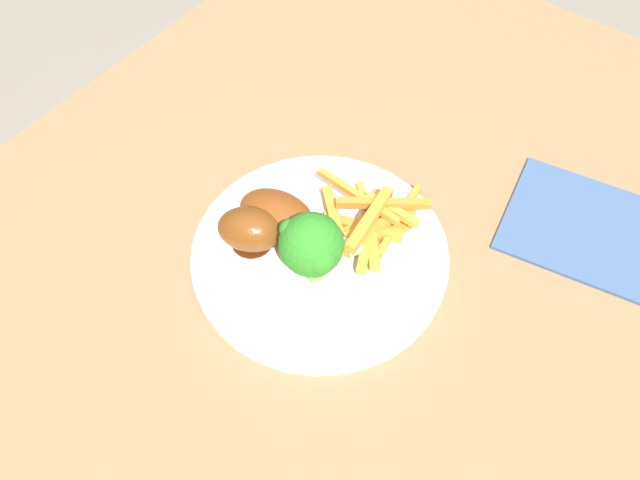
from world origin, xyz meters
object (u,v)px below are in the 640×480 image
(carrot_fries_pile, at_px, (368,222))
(dinner_plate, at_px, (320,255))
(broccoli_floret_front, at_px, (310,246))
(dining_table, at_px, (283,347))
(chicken_drumstick_near, at_px, (255,230))
(broccoli_floret_middle, at_px, (315,254))
(chicken_drumstick_far, at_px, (281,216))

(carrot_fries_pile, bearing_deg, dinner_plate, -24.43)
(broccoli_floret_front, bearing_deg, dining_table, -13.95)
(dining_table, height_order, chicken_drumstick_near, chicken_drumstick_near)
(dinner_plate, xyz_separation_m, chicken_drumstick_near, (0.03, -0.06, 0.03))
(broccoli_floret_middle, distance_m, carrot_fries_pile, 0.08)
(chicken_drumstick_near, bearing_deg, broccoli_floret_front, 91.18)
(carrot_fries_pile, bearing_deg, dining_table, -11.11)
(dining_table, xyz_separation_m, carrot_fries_pile, (-0.12, 0.02, 0.12))
(broccoli_floret_middle, bearing_deg, chicken_drumstick_far, -110.92)
(dinner_plate, relative_size, broccoli_floret_front, 3.18)
(dinner_plate, height_order, carrot_fries_pile, carrot_fries_pile)
(broccoli_floret_front, xyz_separation_m, chicken_drumstick_far, (-0.03, -0.06, -0.03))
(dining_table, relative_size, chicken_drumstick_near, 10.77)
(dinner_plate, height_order, broccoli_floret_middle, broccoli_floret_middle)
(chicken_drumstick_near, distance_m, chicken_drumstick_far, 0.03)
(broccoli_floret_middle, bearing_deg, carrot_fries_pile, 171.46)
(chicken_drumstick_near, bearing_deg, chicken_drumstick_far, 164.83)
(chicken_drumstick_near, bearing_deg, dinner_plate, 117.44)
(chicken_drumstick_near, height_order, chicken_drumstick_far, chicken_drumstick_near)
(broccoli_floret_front, relative_size, chicken_drumstick_near, 0.73)
(dining_table, distance_m, chicken_drumstick_far, 0.15)
(dinner_plate, xyz_separation_m, broccoli_floret_front, (0.03, 0.01, 0.06))
(dining_table, bearing_deg, broccoli_floret_middle, 164.56)
(chicken_drumstick_near, bearing_deg, dining_table, 57.51)
(carrot_fries_pile, height_order, chicken_drumstick_near, chicken_drumstick_near)
(dining_table, xyz_separation_m, broccoli_floret_front, (-0.04, 0.01, 0.16))
(dining_table, xyz_separation_m, chicken_drumstick_far, (-0.07, -0.05, 0.13))
(broccoli_floret_middle, height_order, chicken_drumstick_near, broccoli_floret_middle)
(broccoli_floret_front, xyz_separation_m, broccoli_floret_middle, (-0.01, 0.00, -0.02))
(broccoli_floret_middle, xyz_separation_m, chicken_drumstick_near, (0.01, -0.07, -0.01))
(carrot_fries_pile, distance_m, chicken_drumstick_far, 0.09)
(chicken_drumstick_near, relative_size, chicken_drumstick_far, 0.81)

